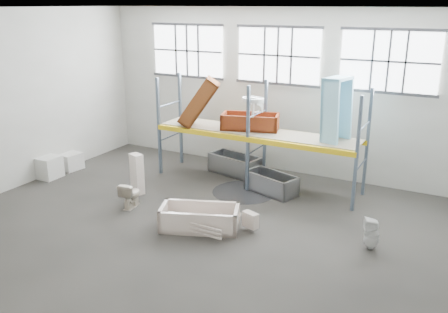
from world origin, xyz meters
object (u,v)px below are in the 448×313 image
Objects in this scene: toilet_beige at (131,194)px; steel_tub_left at (235,164)px; toilet_white at (372,234)px; rust_tub_flat at (250,122)px; blue_tub_upright at (337,111)px; bathtub_beige at (200,218)px; carton_near at (47,167)px; steel_tub_right at (271,183)px; bucket at (171,222)px; cistern_tall at (137,174)px.

steel_tub_left is at bearing -118.18° from toilet_beige.
toilet_white is 0.44× the size of steel_tub_left.
rust_tub_flat is 2.57m from blue_tub_upright.
blue_tub_upright reaches higher than toilet_white.
bathtub_beige is 2.38× the size of carton_near.
blue_tub_upright is 2.31× the size of carton_near.
steel_tub_left is 0.91× the size of blue_tub_upright.
rust_tub_flat reaches higher than toilet_beige.
toilet_beige is at bearing -8.90° from carton_near.
rust_tub_flat reaches higher than toilet_white.
toilet_beige is at bearing -136.72° from steel_tub_right.
steel_tub_left is 4.22m from bucket.
toilet_beige is at bearing 159.95° from bucket.
cistern_tall reaches higher than steel_tub_left.
carton_near is (-8.09, -2.63, -2.06)m from blue_tub_upright.
bucket is at bearing 150.62° from toilet_beige.
rust_tub_flat is at bearing -28.40° from steel_tub_left.
cistern_tall is 0.71× the size of steel_tub_left.
blue_tub_upright is at bearing -0.44° from rust_tub_flat.
steel_tub_right is at bearing 17.78° from carton_near.
cistern_tall is at bearing -112.30° from toilet_white.
steel_tub_left is 0.99× the size of rust_tub_flat.
steel_tub_left is at bearing 150.31° from steel_tub_right.
toilet_white reaches higher than steel_tub_right.
carton_near is at bearing -110.33° from toilet_white.
bathtub_beige is 2.96m from steel_tub_right.
steel_tub_right is at bearing -143.09° from toilet_white.
steel_tub_right is (1.61, -0.92, -0.02)m from steel_tub_left.
bucket is at bearing -93.55° from rust_tub_flat.
toilet_white is 3.63m from blue_tub_upright.
rust_tub_flat is at bearing 149.42° from steel_tub_right.
toilet_beige is 0.47× the size of steel_tub_right.
carton_near is (-5.59, -2.65, -1.49)m from rust_tub_flat.
cistern_tall is at bearing -72.14° from toilet_beige.
toilet_beige is 6.05m from toilet_white.
rust_tub_flat is (-0.94, 0.56, 1.55)m from steel_tub_right.
bathtub_beige is 4.71× the size of bucket.
cistern_tall is at bearing 4.48° from carton_near.
carton_near is at bearing -18.22° from toilet_beige.
toilet_white is 5.06m from rust_tub_flat.
cistern_tall is 3.56m from rust_tub_flat.
steel_tub_left is at bearing 173.17° from blue_tub_upright.
steel_tub_left is at bearing 83.38° from bathtub_beige.
toilet_white is 0.40× the size of blue_tub_upright.
bathtub_beige is 1.12× the size of rust_tub_flat.
bathtub_beige is at bearing -122.29° from blue_tub_upright.
carton_near is at bearing -161.96° from blue_tub_upright.
steel_tub_right is 0.91× the size of rust_tub_flat.
bucket is at bearing -167.60° from bathtub_beige.
bucket is (-0.24, -3.84, -1.63)m from rust_tub_flat.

